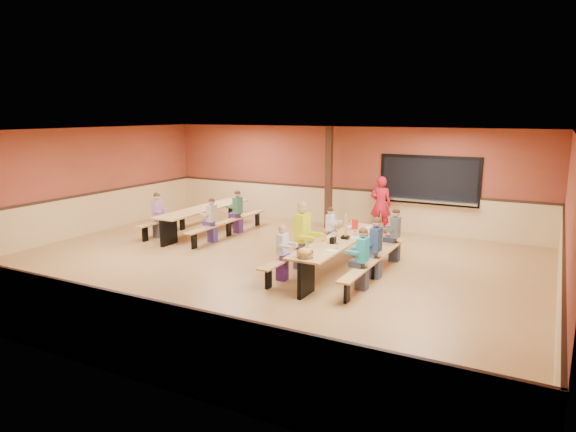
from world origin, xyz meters
The scene contains 23 objects.
ground centered at (0.00, 0.00, 0.00)m, with size 12.00×12.00×0.00m, color olive.
room_envelope centered at (0.00, 0.00, 0.69)m, with size 12.04×10.04×3.02m.
kitchen_pass_through centered at (2.60, 4.96, 1.49)m, with size 2.78×0.28×1.38m.
structural_post centered at (-0.20, 4.40, 1.50)m, with size 0.18×0.18×3.00m, color #311A10.
cafeteria_table_main centered at (1.74, 0.43, 0.53)m, with size 1.91×3.70×0.74m.
cafeteria_table_second centered at (-3.08, 2.15, 0.53)m, with size 1.91×3.70×0.74m.
seated_child_white_left centered at (0.92, -0.55, 0.58)m, with size 0.34×0.28×1.15m, color silver, non-canonical shape.
seated_adult_yellow centered at (0.92, 0.38, 0.75)m, with size 0.51×0.41×1.49m, color yellow, non-canonical shape.
seated_child_grey_left centered at (0.92, 1.94, 0.55)m, with size 0.32×0.26×1.11m, color white, non-canonical shape.
seated_child_teal_right centered at (2.57, -0.32, 0.61)m, with size 0.38×0.31×1.22m, color teal, non-canonical shape.
seated_child_navy_right centered at (2.57, 0.48, 0.64)m, with size 0.40×0.33×1.28m, color navy, non-canonical shape.
seated_child_char_right centered at (2.57, 1.90, 0.61)m, with size 0.38×0.31×1.23m, color #4E5458, non-canonical shape.
seated_child_purple_sec centered at (-3.91, 1.13, 0.62)m, with size 0.38×0.31×1.23m, color #A16797, non-canonical shape.
seated_child_green_sec centered at (-2.26, 2.63, 0.61)m, with size 0.37×0.30×1.22m, color #326E56, non-canonical shape.
seated_child_tan_sec centered at (-2.26, 1.39, 0.59)m, with size 0.35×0.29×1.18m, color #AAA089, non-canonical shape.
standing_woman centered at (1.36, 4.55, 0.82)m, with size 0.60×0.39×1.64m, color red.
punch_pitcher centered at (1.69, 1.58, 0.85)m, with size 0.16×0.16×0.22m, color red.
chip_bowl centered at (1.72, -1.13, 0.81)m, with size 0.32×0.32×0.15m, color orange, non-canonical shape.
napkin_dispenser centered at (1.77, 0.08, 0.80)m, with size 0.10×0.14×0.13m, color black.
condiment_mustard centered at (1.55, 0.14, 0.82)m, with size 0.06×0.06×0.17m, color yellow.
condiment_ketchup centered at (1.52, 0.23, 0.82)m, with size 0.06×0.06×0.17m, color #B2140F.
table_paddle centered at (1.85, 0.59, 0.88)m, with size 0.16×0.16×0.56m.
place_settings centered at (1.74, 0.43, 0.80)m, with size 0.65×3.30×0.11m, color beige, non-canonical shape.
Camera 1 is at (5.76, -9.46, 3.41)m, focal length 32.00 mm.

